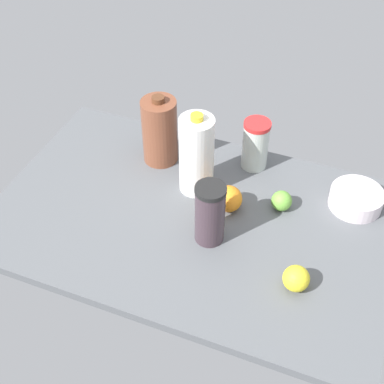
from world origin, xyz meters
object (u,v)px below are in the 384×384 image
at_px(tumbler_cup, 255,144).
at_px(lime_loose, 282,201).
at_px(milk_jug, 196,155).
at_px(chocolate_milk_jug, 160,131).
at_px(orange_by_jug, 229,199).
at_px(mixing_bowl, 356,199).
at_px(shaker_bottle, 210,214).
at_px(lemon_far_back, 296,278).

height_order(tumbler_cup, lime_loose, tumbler_cup).
height_order(milk_jug, chocolate_milk_jug, milk_jug).
bearing_deg(lime_loose, orange_by_jug, -158.11).
xyz_separation_m(milk_jug, orange_by_jug, (0.13, -0.05, -0.09)).
bearing_deg(mixing_bowl, chocolate_milk_jug, -178.91).
relative_size(shaker_bottle, lemon_far_back, 2.73).
xyz_separation_m(chocolate_milk_jug, lemon_far_back, (0.55, -0.36, -0.08)).
relative_size(milk_jug, lemon_far_back, 3.89).
height_order(shaker_bottle, orange_by_jug, shaker_bottle).
relative_size(chocolate_milk_jug, orange_by_jug, 2.99).
bearing_deg(orange_by_jug, shaker_bottle, -96.01).
bearing_deg(tumbler_cup, milk_jug, -129.27).
height_order(milk_jug, shaker_bottle, milk_jug).
xyz_separation_m(tumbler_cup, shaker_bottle, (-0.03, -0.36, 0.01)).
height_order(orange_by_jug, lime_loose, orange_by_jug).
xyz_separation_m(milk_jug, mixing_bowl, (0.48, 0.10, -0.11)).
xyz_separation_m(mixing_bowl, orange_by_jug, (-0.36, -0.16, 0.01)).
distance_m(orange_by_jug, lemon_far_back, 0.34).
distance_m(tumbler_cup, lemon_far_back, 0.50).
relative_size(shaker_bottle, chocolate_milk_jug, 0.81).
xyz_separation_m(mixing_bowl, lemon_far_back, (-0.10, -0.37, 0.01)).
xyz_separation_m(chocolate_milk_jug, orange_by_jug, (0.29, -0.14, -0.07)).
bearing_deg(shaker_bottle, chocolate_milk_jug, 134.94).
xyz_separation_m(tumbler_cup, chocolate_milk_jug, (-0.30, -0.08, 0.03)).
bearing_deg(orange_by_jug, tumbler_cup, 86.63).
distance_m(chocolate_milk_jug, lemon_far_back, 0.66).
bearing_deg(orange_by_jug, milk_jug, 156.88).
height_order(mixing_bowl, tumbler_cup, tumbler_cup).
xyz_separation_m(milk_jug, tumbler_cup, (0.14, 0.17, -0.05)).
distance_m(mixing_bowl, lemon_far_back, 0.38).
relative_size(milk_jug, shaker_bottle, 1.42).
distance_m(tumbler_cup, orange_by_jug, 0.23).
xyz_separation_m(mixing_bowl, shaker_bottle, (-0.37, -0.29, 0.07)).
distance_m(mixing_bowl, shaker_bottle, 0.48).
bearing_deg(mixing_bowl, lime_loose, -155.42).
relative_size(shaker_bottle, orange_by_jug, 2.41).
bearing_deg(mixing_bowl, orange_by_jug, -156.53).
relative_size(mixing_bowl, shaker_bottle, 0.82).
xyz_separation_m(chocolate_milk_jug, lime_loose, (0.44, -0.08, -0.08)).
relative_size(tumbler_cup, orange_by_jug, 2.12).
height_order(milk_jug, lime_loose, milk_jug).
height_order(chocolate_milk_jug, lime_loose, chocolate_milk_jug).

